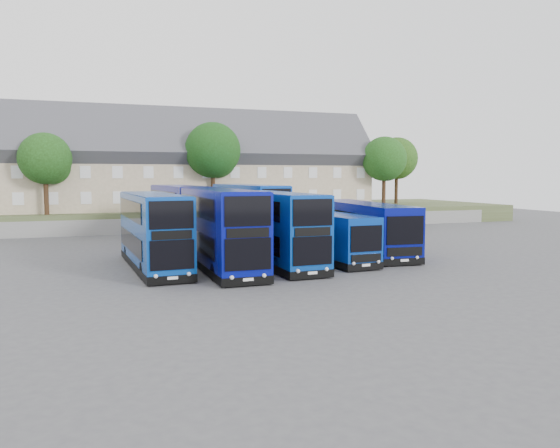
{
  "coord_description": "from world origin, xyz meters",
  "views": [
    {
      "loc": [
        -10.69,
        -30.34,
        5.62
      ],
      "look_at": [
        2.46,
        6.2,
        2.2
      ],
      "focal_mm": 35.0,
      "sensor_mm": 36.0,
      "label": 1
    }
  ],
  "objects": [
    {
      "name": "ground",
      "position": [
        0.0,
        0.0,
        0.0
      ],
      "size": [
        120.0,
        120.0,
        0.0
      ],
      "primitive_type": "plane",
      "color": "#46464B",
      "rests_on": "ground"
    },
    {
      "name": "retaining_wall",
      "position": [
        0.0,
        24.0,
        0.75
      ],
      "size": [
        70.0,
        0.4,
        1.5
      ],
      "primitive_type": "cube",
      "color": "slate",
      "rests_on": "ground"
    },
    {
      "name": "earth_bank",
      "position": [
        0.0,
        34.0,
        1.0
      ],
      "size": [
        80.0,
        20.0,
        2.0
      ],
      "primitive_type": "cube",
      "color": "#474D2B",
      "rests_on": "ground"
    },
    {
      "name": "terrace_row",
      "position": [
        -3.0,
        30.0,
        6.6
      ],
      "size": [
        48.0,
        10.4,
        11.2
      ],
      "color": "tan",
      "rests_on": "earth_bank"
    },
    {
      "name": "dd_front_left",
      "position": [
        -6.79,
        3.18,
        2.22
      ],
      "size": [
        3.14,
        11.49,
        4.52
      ],
      "rotation": [
        0.0,
        0.0,
        0.05
      ],
      "color": "#083D9E",
      "rests_on": "ground"
    },
    {
      "name": "dd_front_mid",
      "position": [
        -2.96,
        1.81,
        2.36
      ],
      "size": [
        2.82,
        12.07,
        4.79
      ],
      "rotation": [
        0.0,
        0.0,
        -0.0
      ],
      "color": "#070E85",
      "rests_on": "ground"
    },
    {
      "name": "dd_front_right",
      "position": [
        0.7,
        2.16,
        2.24
      ],
      "size": [
        2.87,
        11.52,
        4.56
      ],
      "rotation": [
        0.0,
        0.0,
        0.02
      ],
      "color": "#083897",
      "rests_on": "ground"
    },
    {
      "name": "dd_rear_left",
      "position": [
        -3.29,
        14.12,
        2.36
      ],
      "size": [
        3.44,
        12.2,
        4.8
      ],
      "rotation": [
        0.0,
        0.0,
        0.06
      ],
      "color": "#070F87",
      "rests_on": "ground"
    },
    {
      "name": "dd_rear_right",
      "position": [
        2.95,
        15.72,
        2.37
      ],
      "size": [
        3.76,
        12.3,
        4.82
      ],
      "rotation": [
        0.0,
        0.0,
        0.08
      ],
      "color": "#083BA4",
      "rests_on": "ground"
    },
    {
      "name": "coach_east_a",
      "position": [
        4.51,
        3.53,
        1.55
      ],
      "size": [
        3.03,
        11.72,
        3.17
      ],
      "rotation": [
        0.0,
        0.0,
        0.05
      ],
      "color": "#08349A",
      "rests_on": "ground"
    },
    {
      "name": "coach_east_b",
      "position": [
        8.64,
        5.22,
        1.79
      ],
      "size": [
        4.16,
        13.58,
        3.66
      ],
      "rotation": [
        0.0,
        0.0,
        -0.1
      ],
      "color": "#060C78",
      "rests_on": "ground"
    },
    {
      "name": "tree_west",
      "position": [
        -13.85,
        25.1,
        7.05
      ],
      "size": [
        4.8,
        4.8,
        7.65
      ],
      "color": "#382314",
      "rests_on": "earth_bank"
    },
    {
      "name": "tree_mid",
      "position": [
        2.15,
        25.6,
        8.07
      ],
      "size": [
        5.76,
        5.76,
        9.18
      ],
      "color": "#382314",
      "rests_on": "earth_bank"
    },
    {
      "name": "tree_east",
      "position": [
        22.15,
        25.1,
        7.39
      ],
      "size": [
        5.12,
        5.12,
        8.16
      ],
      "color": "#382314",
      "rests_on": "earth_bank"
    },
    {
      "name": "tree_far",
      "position": [
        28.15,
        32.1,
        7.73
      ],
      "size": [
        5.44,
        5.44,
        8.67
      ],
      "color": "#382314",
      "rests_on": "earth_bank"
    }
  ]
}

